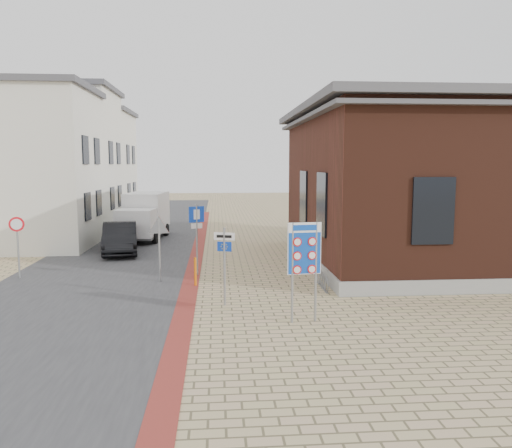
{
  "coord_description": "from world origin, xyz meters",
  "views": [
    {
      "loc": [
        -1.02,
        -14.66,
        4.32
      ],
      "look_at": [
        0.36,
        2.84,
        2.2
      ],
      "focal_mm": 35.0,
      "sensor_mm": 36.0,
      "label": 1
    }
  ],
  "objects": [
    {
      "name": "townhouse_far",
      "position": [
        -10.99,
        24.0,
        4.17
      ],
      "size": [
        7.4,
        6.4,
        8.3
      ],
      "color": "white",
      "rests_on": "ground"
    },
    {
      "name": "bollard",
      "position": [
        -1.8,
        2.8,
        0.52
      ],
      "size": [
        0.09,
        0.09,
        1.03
      ],
      "primitive_type": "cylinder",
      "rotation": [
        0.0,
        0.0,
        0.02
      ],
      "color": "orange",
      "rests_on": "ground"
    },
    {
      "name": "curb_strip",
      "position": [
        -2.0,
        10.0,
        0.01
      ],
      "size": [
        0.6,
        40.0,
        0.02
      ],
      "primitive_type": "cube",
      "color": "maroon",
      "rests_on": "ground"
    },
    {
      "name": "speed_sign",
      "position": [
        -8.5,
        4.5,
        1.57
      ],
      "size": [
        0.55,
        0.15,
        2.35
      ],
      "rotation": [
        0.0,
        0.0,
        0.21
      ],
      "color": "gray",
      "rests_on": "ground"
    },
    {
      "name": "townhouse_near",
      "position": [
        -10.99,
        12.0,
        4.17
      ],
      "size": [
        7.4,
        6.4,
        8.3
      ],
      "color": "white",
      "rests_on": "ground"
    },
    {
      "name": "border_sign",
      "position": [
        1.33,
        -1.5,
        1.98
      ],
      "size": [
        0.94,
        0.17,
        2.76
      ],
      "rotation": [
        0.0,
        0.0,
        0.13
      ],
      "color": "gray",
      "rests_on": "ground"
    },
    {
      "name": "townhouse_mid",
      "position": [
        -10.99,
        18.0,
        4.57
      ],
      "size": [
        7.4,
        6.4,
        9.1
      ],
      "color": "white",
      "rests_on": "ground"
    },
    {
      "name": "essen_sign",
      "position": [
        -0.8,
        0.3,
        1.59
      ],
      "size": [
        0.63,
        0.23,
        2.4
      ],
      "rotation": [
        0.0,
        0.0,
        -0.3
      ],
      "color": "gray",
      "rests_on": "ground"
    },
    {
      "name": "ground",
      "position": [
        0.0,
        0.0,
        0.0
      ],
      "size": [
        120.0,
        120.0,
        0.0
      ],
      "primitive_type": "plane",
      "color": "tan",
      "rests_on": "ground"
    },
    {
      "name": "yield_sign",
      "position": [
        -3.12,
        3.5,
        1.83
      ],
      "size": [
        0.85,
        0.14,
        2.4
      ],
      "rotation": [
        0.0,
        0.0,
        0.09
      ],
      "color": "gray",
      "rests_on": "ground"
    },
    {
      "name": "brick_building",
      "position": [
        8.99,
        7.0,
        3.49
      ],
      "size": [
        13.0,
        13.0,
        6.8
      ],
      "color": "gray",
      "rests_on": "ground"
    },
    {
      "name": "box_truck",
      "position": [
        -5.19,
        14.23,
        1.36
      ],
      "size": [
        2.53,
        5.22,
        2.64
      ],
      "rotation": [
        0.0,
        0.0,
        -0.1
      ],
      "color": "slate",
      "rests_on": "ground"
    },
    {
      "name": "bike_rack",
      "position": [
        2.65,
        2.2,
        0.26
      ],
      "size": [
        0.08,
        1.8,
        0.6
      ],
      "color": "slate",
      "rests_on": "ground"
    },
    {
      "name": "road_strip",
      "position": [
        -5.5,
        15.0,
        0.01
      ],
      "size": [
        7.0,
        60.0,
        0.02
      ],
      "primitive_type": "cube",
      "color": "#38383A",
      "rests_on": "ground"
    },
    {
      "name": "parking_sign",
      "position": [
        -1.8,
        4.5,
        1.92
      ],
      "size": [
        0.58,
        0.28,
        2.78
      ],
      "rotation": [
        0.0,
        0.0,
        0.41
      ],
      "color": "gray",
      "rests_on": "ground"
    },
    {
      "name": "sedan",
      "position": [
        -5.73,
        9.75,
        0.74
      ],
      "size": [
        2.31,
        4.7,
        1.48
      ],
      "primitive_type": "imported",
      "rotation": [
        0.0,
        0.0,
        0.17
      ],
      "color": "black",
      "rests_on": "ground"
    }
  ]
}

